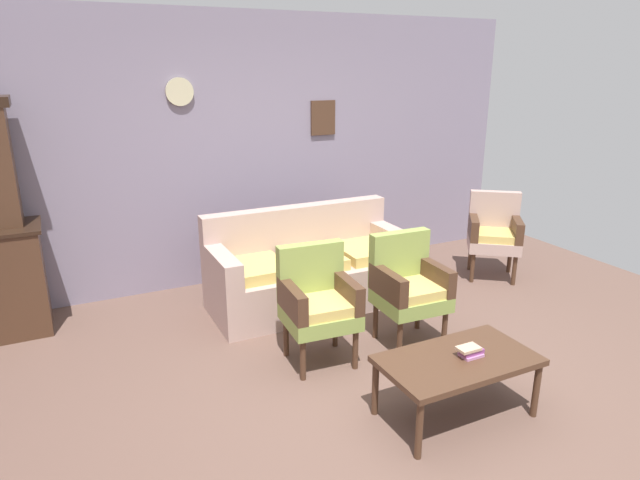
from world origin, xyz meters
name	(u,v)px	position (x,y,z in m)	size (l,w,h in m)	color
ground_plane	(374,399)	(0.00, 0.00, 0.00)	(7.68, 7.68, 0.00)	brown
wall_back_with_decor	(242,151)	(0.00, 2.63, 1.35)	(6.40, 0.09, 2.70)	gray
floral_couch	(309,271)	(0.29, 1.66, 0.33)	(1.88, 0.81, 0.90)	tan
armchair_by_doorway	(318,300)	(-0.10, 0.67, 0.50)	(0.56, 0.53, 0.90)	#849947
armchair_near_cabinet	(408,284)	(0.69, 0.63, 0.50)	(0.54, 0.51, 0.90)	#849947
wingback_chair_by_fireplace	(494,231)	(2.37, 1.45, 0.50)	(0.71, 0.70, 0.90)	tan
coffee_table	(458,364)	(0.38, -0.38, 0.38)	(1.00, 0.56, 0.42)	#472D1E
book_stack_on_table	(470,351)	(0.46, -0.40, 0.45)	(0.17, 0.10, 0.07)	#BA7CAD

